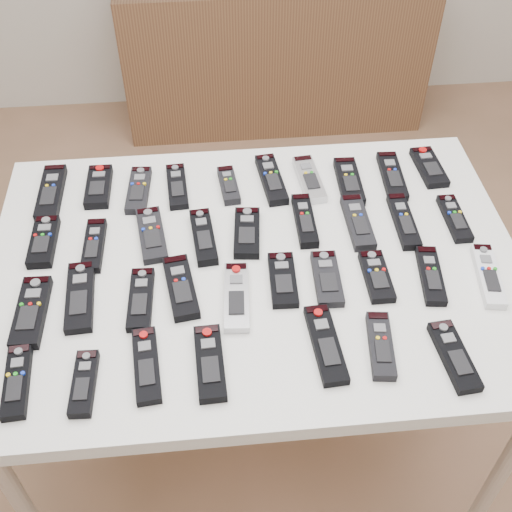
{
  "coord_description": "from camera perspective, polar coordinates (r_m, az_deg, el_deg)",
  "views": [
    {
      "loc": [
        -0.05,
        -1.01,
        1.87
      ],
      "look_at": [
        0.05,
        0.02,
        0.8
      ],
      "focal_mm": 45.0,
      "sensor_mm": 36.0,
      "label": 1
    }
  ],
  "objects": [
    {
      "name": "remote_26",
      "position": [
        1.48,
        10.67,
        -1.8
      ],
      "size": [
        0.06,
        0.15,
        0.02
      ],
      "primitive_type": "cube",
      "rotation": [
        0.0,
        0.0,
        0.0
      ],
      "color": "black",
      "rests_on": "table"
    },
    {
      "name": "remote_3",
      "position": [
        1.7,
        -7.03,
        6.16
      ],
      "size": [
        0.06,
        0.17,
        0.02
      ],
      "primitive_type": "cube",
      "rotation": [
        0.0,
        0.0,
        0.06
      ],
      "color": "black",
      "rests_on": "table"
    },
    {
      "name": "sideboard",
      "position": [
        3.19,
        1.73,
        17.56
      ],
      "size": [
        1.42,
        0.38,
        0.71
      ],
      "primitive_type": "cube",
      "rotation": [
        0.0,
        0.0,
        0.0
      ],
      "color": "#503220",
      "rests_on": "ground"
    },
    {
      "name": "remote_4",
      "position": [
        1.69,
        -2.44,
        6.3
      ],
      "size": [
        0.05,
        0.14,
        0.02
      ],
      "primitive_type": "cube",
      "rotation": [
        0.0,
        0.0,
        0.09
      ],
      "color": "black",
      "rests_on": "table"
    },
    {
      "name": "remote_24",
      "position": [
        1.45,
        2.41,
        -2.12
      ],
      "size": [
        0.06,
        0.16,
        0.02
      ],
      "primitive_type": "cube",
      "rotation": [
        0.0,
        0.0,
        -0.04
      ],
      "color": "black",
      "rests_on": "table"
    },
    {
      "name": "remote_14",
      "position": [
        1.55,
        -0.81,
        2.08
      ],
      "size": [
        0.08,
        0.17,
        0.02
      ],
      "primitive_type": "cube",
      "rotation": [
        0.0,
        0.0,
        -0.1
      ],
      "color": "black",
      "rests_on": "table"
    },
    {
      "name": "remote_27",
      "position": [
        1.51,
        15.27,
        -1.68
      ],
      "size": [
        0.07,
        0.17,
        0.02
      ],
      "primitive_type": "cube",
      "rotation": [
        0.0,
        0.0,
        -0.13
      ],
      "color": "black",
      "rests_on": "table"
    },
    {
      "name": "remote_23",
      "position": [
        1.42,
        -1.75,
        -3.64
      ],
      "size": [
        0.07,
        0.19,
        0.02
      ],
      "primitive_type": "cube",
      "rotation": [
        0.0,
        0.0,
        -0.07
      ],
      "color": "#B7B7BC",
      "rests_on": "table"
    },
    {
      "name": "remote_16",
      "position": [
        1.6,
        9.03,
        2.98
      ],
      "size": [
        0.05,
        0.18,
        0.02
      ],
      "primitive_type": "cube",
      "rotation": [
        0.0,
        0.0,
        0.01
      ],
      "color": "black",
      "rests_on": "table"
    },
    {
      "name": "remote_34",
      "position": [
        1.36,
        11.03,
        -7.81
      ],
      "size": [
        0.07,
        0.17,
        0.02
      ],
      "primitive_type": "cube",
      "rotation": [
        0.0,
        0.0,
        -0.12
      ],
      "color": "black",
      "rests_on": "table"
    },
    {
      "name": "remote_11",
      "position": [
        1.57,
        -14.21,
        0.91
      ],
      "size": [
        0.05,
        0.17,
        0.02
      ],
      "primitive_type": "cube",
      "rotation": [
        0.0,
        0.0,
        -0.03
      ],
      "color": "black",
      "rests_on": "table"
    },
    {
      "name": "remote_21",
      "position": [
        1.43,
        -10.2,
        -3.8
      ],
      "size": [
        0.06,
        0.17,
        0.02
      ],
      "primitive_type": "cube",
      "rotation": [
        0.0,
        0.0,
        -0.04
      ],
      "color": "black",
      "rests_on": "table"
    },
    {
      "name": "remote_10",
      "position": [
        1.61,
        -18.36,
        1.21
      ],
      "size": [
        0.06,
        0.16,
        0.02
      ],
      "primitive_type": "cube",
      "rotation": [
        0.0,
        0.0,
        -0.01
      ],
      "color": "black",
      "rests_on": "table"
    },
    {
      "name": "remote_33",
      "position": [
        1.34,
        6.22,
        -7.79
      ],
      "size": [
        0.06,
        0.2,
        0.02
      ],
      "primitive_type": "cube",
      "rotation": [
        0.0,
        0.0,
        0.06
      ],
      "color": "black",
      "rests_on": "table"
    },
    {
      "name": "remote_1",
      "position": [
        1.73,
        -13.82,
        6.01
      ],
      "size": [
        0.06,
        0.16,
        0.02
      ],
      "primitive_type": "cube",
      "rotation": [
        0.0,
        0.0,
        -0.02
      ],
      "color": "black",
      "rests_on": "table"
    },
    {
      "name": "remote_25",
      "position": [
        1.46,
        6.33,
        -2.01
      ],
      "size": [
        0.06,
        0.16,
        0.02
      ],
      "primitive_type": "cube",
      "rotation": [
        0.0,
        0.0,
        -0.04
      ],
      "color": "black",
      "rests_on": "table"
    },
    {
      "name": "remote_19",
      "position": [
        1.47,
        -19.35,
        -4.72
      ],
      "size": [
        0.07,
        0.19,
        0.02
      ],
      "primitive_type": "cube",
      "rotation": [
        0.0,
        0.0,
        -0.03
      ],
      "color": "black",
      "rests_on": "table"
    },
    {
      "name": "remote_15",
      "position": [
        1.59,
        4.36,
        3.16
      ],
      "size": [
        0.05,
        0.18,
        0.02
      ],
      "primitive_type": "cube",
      "rotation": [
        0.0,
        0.0,
        -0.01
      ],
      "color": "black",
      "rests_on": "table"
    },
    {
      "name": "remote_12",
      "position": [
        1.57,
        -9.25,
        1.87
      ],
      "size": [
        0.08,
        0.19,
        0.02
      ],
      "primitive_type": "cube",
      "rotation": [
        0.0,
        0.0,
        0.13
      ],
      "color": "black",
      "rests_on": "table"
    },
    {
      "name": "remote_30",
      "position": [
        1.32,
        -15.05,
        -10.87
      ],
      "size": [
        0.05,
        0.15,
        0.02
      ],
      "primitive_type": "cube",
      "rotation": [
        0.0,
        0.0,
        -0.04
      ],
      "color": "black",
      "rests_on": "table"
    },
    {
      "name": "ground",
      "position": [
        2.12,
        -1.23,
        -15.72
      ],
      "size": [
        4.0,
        4.0,
        0.0
      ],
      "primitive_type": "plane",
      "color": "brown",
      "rests_on": "ground"
    },
    {
      "name": "remote_28",
      "position": [
        1.55,
        19.94,
        -1.64
      ],
      "size": [
        0.07,
        0.19,
        0.02
      ],
      "primitive_type": "cube",
      "rotation": [
        0.0,
        0.0,
        -0.15
      ],
      "color": "silver",
      "rests_on": "table"
    },
    {
      "name": "remote_2",
      "position": [
        1.7,
        -10.39,
        5.79
      ],
      "size": [
        0.07,
        0.18,
        0.02
      ],
      "primitive_type": "cube",
      "rotation": [
        0.0,
        0.0,
        -0.07
      ],
      "color": "black",
      "rests_on": "table"
    },
    {
      "name": "remote_0",
      "position": [
        1.75,
        -17.76,
        5.39
      ],
      "size": [
        0.06,
        0.2,
        0.02
      ],
      "primitive_type": "cube",
      "rotation": [
        0.0,
        0.0,
        -0.01
      ],
      "color": "black",
      "rests_on": "table"
    },
    {
      "name": "remote_17",
      "position": [
        1.63,
        12.99,
        3.03
      ],
      "size": [
        0.05,
        0.19,
        0.02
      ],
      "primitive_type": "cube",
      "rotation": [
        0.0,
        0.0,
        -0.02
      ],
      "color": "black",
      "rests_on": "table"
    },
    {
      "name": "remote_20",
      "position": [
        1.47,
        -15.37,
        -3.51
      ],
      "size": [
        0.07,
        0.2,
        0.02
      ],
      "primitive_type": "cube",
      "rotation": [
        0.0,
        0.0,
        0.05
      ],
      "color": "black",
      "rests_on": "table"
    },
    {
      "name": "remote_5",
      "position": [
        1.71,
        1.38,
        6.82
      ],
      "size": [
        0.07,
        0.2,
        0.02
      ],
      "primitive_type": "cube",
      "rotation": [
        0.0,
        0.0,
        0.1
      ],
      "color": "black",
      "rests_on": "table"
    },
    {
      "name": "remote_8",
      "position": [
        1.76,
        12.0,
        6.98
      ],
      "size": [
        0.06,
        0.19,
        0.02
      ],
      "primitive_type": "cube",
      "rotation": [
        0.0,
        0.0,
        -0.05
      ],
      "color": "black",
      "rests_on": "table"
    },
    {
      "name": "remote_6",
      "position": [
        1.71,
        4.74,
        6.81
      ],
      "size": [
        0.07,
        0.18,
        0.02
      ],
      "primitive_type": "cube",
      "rotation": [
        0.0,
        0.0,
        0.08
      ],
      "color": "#B7B7BC",
      "rests_on": "table"
    },
    {
      "name": "remote_32",
      "position": [
        1.31,
        -4.12,
        -9.45
      ],
      "size": [
        0.06,
        0.18,
        0.02
      ],
      "primitive_type": "cube",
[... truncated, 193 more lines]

